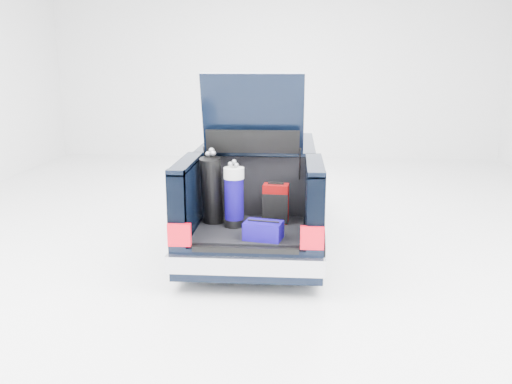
# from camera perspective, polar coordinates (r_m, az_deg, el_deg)

# --- Properties ---
(ground) EXTENTS (14.00, 14.00, 0.00)m
(ground) POSITION_cam_1_polar(r_m,az_deg,el_deg) (8.28, 0.25, -4.72)
(ground) COLOR white
(ground) RESTS_ON ground
(car) EXTENTS (1.87, 4.65, 2.47)m
(car) POSITION_cam_1_polar(r_m,az_deg,el_deg) (8.20, 0.31, -0.02)
(car) COLOR black
(car) RESTS_ON ground
(red_suitcase) EXTENTS (0.33, 0.23, 0.52)m
(red_suitcase) POSITION_cam_1_polar(r_m,az_deg,el_deg) (6.88, 2.09, -1.22)
(red_suitcase) COLOR #660303
(red_suitcase) RESTS_ON car
(black_golf_bag) EXTENTS (0.32, 0.40, 0.95)m
(black_golf_bag) POSITION_cam_1_polar(r_m,az_deg,el_deg) (6.82, -4.67, 0.20)
(black_golf_bag) COLOR black
(black_golf_bag) RESTS_ON car
(blue_golf_bag) EXTENTS (0.29, 0.29, 0.84)m
(blue_golf_bag) POSITION_cam_1_polar(r_m,az_deg,el_deg) (6.68, -2.32, -0.48)
(blue_golf_bag) COLOR black
(blue_golf_bag) RESTS_ON car
(blue_duffel) EXTENTS (0.48, 0.36, 0.23)m
(blue_duffel) POSITION_cam_1_polar(r_m,az_deg,el_deg) (6.27, 0.78, -4.06)
(blue_duffel) COLOR #0F0463
(blue_duffel) RESTS_ON car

